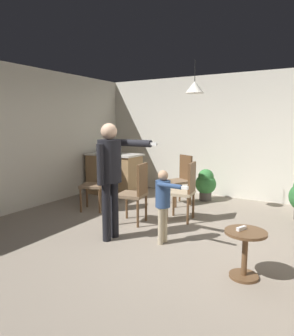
% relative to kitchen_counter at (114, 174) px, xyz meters
% --- Properties ---
extents(ground, '(7.68, 7.68, 0.00)m').
position_rel_kitchen_counter_xyz_m(ground, '(2.45, -2.09, -0.48)').
color(ground, gray).
extents(wall_back, '(6.40, 0.10, 2.70)m').
position_rel_kitchen_counter_xyz_m(wall_back, '(2.45, 1.11, 0.87)').
color(wall_back, silver).
rests_on(wall_back, ground).
extents(wall_left, '(0.10, 6.40, 2.70)m').
position_rel_kitchen_counter_xyz_m(wall_left, '(-0.75, -2.09, 0.87)').
color(wall_left, silver).
rests_on(wall_left, ground).
extents(kitchen_counter, '(1.26, 0.66, 0.95)m').
position_rel_kitchen_counter_xyz_m(kitchen_counter, '(0.00, 0.00, 0.00)').
color(kitchen_counter, '#99754C').
rests_on(kitchen_counter, ground).
extents(side_table_by_couch, '(0.44, 0.44, 0.52)m').
position_rel_kitchen_counter_xyz_m(side_table_by_couch, '(3.53, -2.44, -0.15)').
color(side_table_by_couch, brown).
rests_on(side_table_by_couch, ground).
extents(person_adult, '(0.82, 0.48, 1.64)m').
position_rel_kitchen_counter_xyz_m(person_adult, '(1.64, -2.27, 0.54)').
color(person_adult, black).
rests_on(person_adult, ground).
extents(person_child, '(0.53, 0.32, 1.02)m').
position_rel_kitchen_counter_xyz_m(person_child, '(2.35, -2.04, 0.16)').
color(person_child, tan).
rests_on(person_child, ground).
extents(dining_chair_by_counter, '(0.48, 0.48, 1.00)m').
position_rel_kitchen_counter_xyz_m(dining_chair_by_counter, '(1.57, -1.51, 0.07)').
color(dining_chair_by_counter, brown).
rests_on(dining_chair_by_counter, ground).
extents(dining_chair_near_wall, '(0.47, 0.47, 1.00)m').
position_rel_kitchen_counter_xyz_m(dining_chair_near_wall, '(2.20, -0.97, 0.07)').
color(dining_chair_near_wall, brown).
rests_on(dining_chair_near_wall, ground).
extents(dining_chair_centre_back, '(0.55, 0.55, 1.00)m').
position_rel_kitchen_counter_xyz_m(dining_chair_centre_back, '(0.51, -1.24, 0.07)').
color(dining_chair_centre_back, brown).
rests_on(dining_chair_centre_back, ground).
extents(dining_chair_spare, '(0.57, 0.57, 1.00)m').
position_rel_kitchen_counter_xyz_m(dining_chair_spare, '(1.70, -0.01, 0.07)').
color(dining_chair_spare, brown).
rests_on(dining_chair_spare, ground).
extents(potted_plant_corner, '(0.44, 0.44, 0.68)m').
position_rel_kitchen_counter_xyz_m(potted_plant_corner, '(2.04, 0.52, -0.10)').
color(potted_plant_corner, '#4C4742').
rests_on(potted_plant_corner, ground).
extents(spare_remote_on_table, '(0.08, 0.13, 0.04)m').
position_rel_kitchen_counter_xyz_m(spare_remote_on_table, '(3.48, -2.43, 0.06)').
color(spare_remote_on_table, white).
rests_on(spare_remote_on_table, side_table_by_couch).
extents(ceiling_light_pendant, '(0.32, 0.32, 0.55)m').
position_rel_kitchen_counter_xyz_m(ceiling_light_pendant, '(2.19, -0.61, 1.77)').
color(ceiling_light_pendant, silver).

